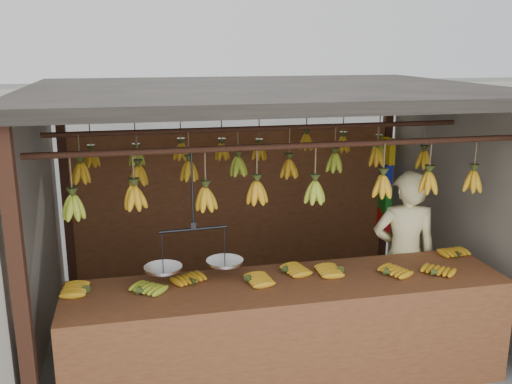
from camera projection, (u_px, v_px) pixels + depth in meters
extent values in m
plane|color=#5B5B57|center=(262.00, 320.00, 5.90)|extent=(80.00, 80.00, 0.00)
cube|color=black|center=(21.00, 296.00, 3.78)|extent=(0.10, 0.10, 2.30)
cube|color=black|center=(66.00, 189.00, 6.61)|extent=(0.10, 0.10, 2.30)
cube|color=black|center=(385.00, 172.00, 7.45)|extent=(0.10, 0.10, 2.30)
cube|color=black|center=(263.00, 91.00, 5.32)|extent=(4.30, 3.30, 0.10)
cylinder|color=black|center=(292.00, 146.00, 4.46)|extent=(4.00, 0.05, 0.05)
cylinder|color=black|center=(263.00, 128.00, 5.40)|extent=(4.00, 0.05, 0.05)
cylinder|color=black|center=(242.00, 116.00, 6.35)|extent=(4.00, 0.05, 0.05)
cube|color=brown|center=(235.00, 200.00, 7.10)|extent=(4.00, 0.06, 1.80)
cube|color=brown|center=(289.00, 286.00, 4.64)|extent=(3.59, 0.80, 0.08)
cube|color=brown|center=(302.00, 357.00, 4.37)|extent=(3.59, 0.04, 0.90)
cube|color=black|center=(494.00, 335.00, 4.78)|extent=(0.07, 0.07, 0.82)
cube|color=black|center=(80.00, 338.00, 4.73)|extent=(0.07, 0.07, 0.82)
cube|color=black|center=(450.00, 300.00, 5.44)|extent=(0.07, 0.07, 0.82)
ellipsoid|color=#C18614|center=(87.00, 289.00, 4.43)|extent=(0.26, 0.20, 0.06)
ellipsoid|color=#92A523|center=(141.00, 292.00, 4.36)|extent=(0.29, 0.30, 0.06)
ellipsoid|color=#C18614|center=(194.00, 282.00, 4.55)|extent=(0.26, 0.29, 0.06)
ellipsoid|color=#C18614|center=(249.00, 281.00, 4.58)|extent=(0.26, 0.21, 0.06)
ellipsoid|color=#C18614|center=(286.00, 271.00, 4.77)|extent=(0.28, 0.23, 0.06)
ellipsoid|color=#C18614|center=(339.00, 270.00, 4.80)|extent=(0.24, 0.18, 0.06)
ellipsoid|color=#C18614|center=(388.00, 273.00, 4.72)|extent=(0.29, 0.27, 0.06)
ellipsoid|color=#C18614|center=(435.00, 274.00, 4.72)|extent=(0.30, 0.30, 0.06)
ellipsoid|color=#C18614|center=(459.00, 255.00, 5.13)|extent=(0.20, 0.25, 0.06)
ellipsoid|color=#92A523|center=(74.00, 207.00, 4.24)|extent=(0.16, 0.16, 0.28)
ellipsoid|color=#C18614|center=(135.00, 198.00, 4.33)|extent=(0.16, 0.16, 0.28)
ellipsoid|color=#C18614|center=(206.00, 199.00, 4.46)|extent=(0.16, 0.16, 0.28)
ellipsoid|color=#C18614|center=(257.00, 193.00, 4.53)|extent=(0.16, 0.16, 0.28)
ellipsoid|color=#92A523|center=(315.00, 192.00, 4.60)|extent=(0.16, 0.16, 0.28)
ellipsoid|color=#C18614|center=(383.00, 186.00, 4.68)|extent=(0.16, 0.16, 0.28)
ellipsoid|color=#C18614|center=(428.00, 183.00, 4.84)|extent=(0.16, 0.16, 0.28)
ellipsoid|color=#C18614|center=(473.00, 181.00, 4.94)|extent=(0.16, 0.16, 0.28)
ellipsoid|color=#C18614|center=(81.00, 173.00, 5.12)|extent=(0.16, 0.16, 0.28)
ellipsoid|color=#C18614|center=(139.00, 176.00, 5.29)|extent=(0.16, 0.16, 0.28)
ellipsoid|color=#C18614|center=(189.00, 171.00, 5.33)|extent=(0.16, 0.16, 0.28)
ellipsoid|color=#92A523|center=(238.00, 166.00, 5.44)|extent=(0.16, 0.16, 0.28)
ellipsoid|color=#C18614|center=(289.00, 169.00, 5.53)|extent=(0.16, 0.16, 0.28)
ellipsoid|color=#92A523|center=(334.00, 163.00, 5.59)|extent=(0.16, 0.16, 0.28)
ellipsoid|color=#C18614|center=(377.00, 157.00, 5.72)|extent=(0.16, 0.16, 0.28)
ellipsoid|color=#C18614|center=(423.00, 160.00, 5.86)|extent=(0.16, 0.16, 0.28)
ellipsoid|color=#C18614|center=(92.00, 159.00, 6.15)|extent=(0.16, 0.16, 0.28)
ellipsoid|color=#92A523|center=(136.00, 157.00, 6.22)|extent=(0.16, 0.16, 0.28)
ellipsoid|color=#C18614|center=(181.00, 152.00, 6.28)|extent=(0.16, 0.16, 0.28)
ellipsoid|color=#C18614|center=(222.00, 151.00, 6.45)|extent=(0.16, 0.16, 0.28)
ellipsoid|color=#C18614|center=(259.00, 152.00, 6.52)|extent=(0.16, 0.16, 0.28)
ellipsoid|color=#C18614|center=(306.00, 142.00, 6.61)|extent=(0.16, 0.16, 0.28)
ellipsoid|color=#C18614|center=(343.00, 144.00, 6.72)|extent=(0.16, 0.16, 0.28)
ellipsoid|color=#92A523|center=(379.00, 147.00, 6.81)|extent=(0.16, 0.16, 0.28)
cylinder|color=black|center=(192.00, 190.00, 4.37)|extent=(0.02, 0.02, 0.63)
cylinder|color=black|center=(193.00, 229.00, 4.45)|extent=(0.54, 0.06, 0.02)
cylinder|color=silver|center=(163.00, 269.00, 4.46)|extent=(0.29, 0.29, 0.02)
cylinder|color=silver|center=(225.00, 262.00, 4.59)|extent=(0.29, 0.29, 0.02)
imported|color=beige|center=(404.00, 256.00, 5.39)|extent=(0.67, 0.51, 1.66)
cube|color=yellow|center=(387.00, 151.00, 7.22)|extent=(0.08, 0.26, 0.34)
cube|color=#1426BF|center=(386.00, 176.00, 7.30)|extent=(0.08, 0.26, 0.34)
cube|color=#199926|center=(384.00, 200.00, 7.38)|extent=(0.08, 0.26, 0.34)
cube|color=red|center=(383.00, 222.00, 7.45)|extent=(0.08, 0.26, 0.34)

